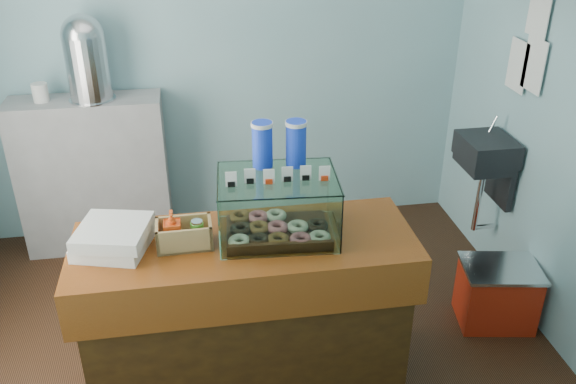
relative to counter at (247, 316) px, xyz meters
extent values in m
plane|color=black|center=(0.00, 0.25, -0.46)|extent=(3.50, 3.50, 0.00)
cube|color=#7CABB5|center=(0.00, 1.75, 0.94)|extent=(3.50, 0.04, 2.80)
cube|color=#7CABB5|center=(0.00, -1.25, 0.94)|extent=(3.50, 0.04, 2.80)
cube|color=black|center=(1.58, 0.80, 0.44)|extent=(0.30, 0.35, 0.15)
cube|color=black|center=(1.71, 0.80, 0.24)|extent=(0.04, 0.30, 0.35)
cylinder|color=silver|center=(1.65, 0.90, 0.56)|extent=(0.02, 0.02, 0.12)
cylinder|color=silver|center=(1.58, 0.80, 0.09)|extent=(0.04, 0.04, 0.45)
cube|color=white|center=(1.73, 0.70, 0.99)|extent=(0.01, 0.21, 0.30)
cube|color=white|center=(1.73, 0.87, 0.94)|extent=(0.01, 0.21, 0.30)
cube|color=white|center=(1.73, 0.75, 1.29)|extent=(0.01, 0.21, 0.30)
cube|color=#40260C|center=(0.00, 0.00, -0.04)|extent=(1.50, 0.56, 0.84)
cube|color=#4E230A|center=(0.00, 0.00, 0.41)|extent=(1.60, 0.60, 0.06)
cube|color=#4E230A|center=(0.00, -0.28, 0.29)|extent=(1.60, 0.04, 0.18)
cube|color=#98989A|center=(-0.90, 1.57, 0.09)|extent=(1.00, 0.32, 1.10)
cube|color=#371A10|center=(0.16, 0.03, 0.45)|extent=(0.50, 0.37, 0.02)
torus|color=beige|center=(-0.03, -0.06, 0.48)|extent=(0.10, 0.10, 0.03)
torus|color=black|center=(0.06, -0.07, 0.48)|extent=(0.10, 0.10, 0.03)
torus|color=brown|center=(0.15, -0.08, 0.48)|extent=(0.10, 0.10, 0.03)
torus|color=#D36373|center=(0.24, -0.08, 0.48)|extent=(0.10, 0.10, 0.03)
torus|color=beige|center=(0.33, -0.09, 0.48)|extent=(0.10, 0.10, 0.03)
torus|color=black|center=(-0.02, 0.05, 0.48)|extent=(0.10, 0.10, 0.03)
torus|color=brown|center=(0.07, 0.04, 0.48)|extent=(0.10, 0.10, 0.03)
torus|color=#D36373|center=(0.16, 0.03, 0.48)|extent=(0.10, 0.10, 0.03)
torus|color=beige|center=(0.25, 0.03, 0.48)|extent=(0.10, 0.10, 0.03)
torus|color=black|center=(0.34, 0.02, 0.48)|extent=(0.10, 0.10, 0.03)
torus|color=brown|center=(-0.01, 0.16, 0.48)|extent=(0.10, 0.10, 0.03)
torus|color=#D36373|center=(0.08, 0.15, 0.48)|extent=(0.10, 0.10, 0.03)
torus|color=beige|center=(0.17, 0.15, 0.48)|extent=(0.10, 0.10, 0.03)
cube|color=white|center=(0.15, -0.16, 0.59)|extent=(0.53, 0.04, 0.29)
cube|color=white|center=(0.18, 0.23, 0.59)|extent=(0.53, 0.04, 0.29)
cube|color=white|center=(-0.10, 0.05, 0.59)|extent=(0.03, 0.39, 0.29)
cube|color=white|center=(0.43, 0.02, 0.59)|extent=(0.03, 0.39, 0.29)
cube|color=white|center=(0.16, 0.03, 0.74)|extent=(0.57, 0.44, 0.01)
cube|color=white|center=(-0.05, 0.00, 0.77)|extent=(0.05, 0.01, 0.07)
cube|color=black|center=(-0.05, 0.00, 0.75)|extent=(0.03, 0.02, 0.02)
cube|color=white|center=(0.03, -0.01, 0.77)|extent=(0.05, 0.01, 0.07)
cube|color=black|center=(0.03, -0.01, 0.75)|extent=(0.03, 0.02, 0.02)
cube|color=white|center=(0.12, -0.01, 0.77)|extent=(0.05, 0.01, 0.07)
cube|color=red|center=(0.12, -0.01, 0.75)|extent=(0.03, 0.02, 0.02)
cube|color=white|center=(0.20, -0.02, 0.77)|extent=(0.05, 0.01, 0.07)
cube|color=black|center=(0.20, -0.02, 0.75)|extent=(0.03, 0.02, 0.02)
cube|color=white|center=(0.28, -0.02, 0.77)|extent=(0.05, 0.01, 0.07)
cube|color=black|center=(0.28, -0.02, 0.75)|extent=(0.03, 0.02, 0.02)
cube|color=white|center=(0.36, -0.03, 0.77)|extent=(0.05, 0.01, 0.07)
cube|color=red|center=(0.36, -0.03, 0.75)|extent=(0.03, 0.02, 0.02)
cylinder|color=blue|center=(0.11, 0.16, 0.85)|extent=(0.09, 0.09, 0.22)
cylinder|color=silver|center=(0.11, 0.16, 0.95)|extent=(0.10, 0.10, 0.02)
cylinder|color=blue|center=(0.27, 0.15, 0.85)|extent=(0.09, 0.09, 0.22)
cylinder|color=silver|center=(0.27, 0.15, 0.95)|extent=(0.10, 0.10, 0.02)
cube|color=tan|center=(-0.27, 0.01, 0.45)|extent=(0.25, 0.15, 0.01)
cube|color=tan|center=(-0.27, -0.06, 0.50)|extent=(0.25, 0.02, 0.12)
cube|color=tan|center=(-0.27, 0.07, 0.50)|extent=(0.25, 0.02, 0.12)
cube|color=tan|center=(-0.39, 0.00, 0.50)|extent=(0.02, 0.15, 0.12)
cube|color=tan|center=(-0.15, 0.01, 0.50)|extent=(0.02, 0.15, 0.12)
imported|color=#DB4614|center=(-0.32, 0.01, 0.54)|extent=(0.08, 0.08, 0.17)
cylinder|color=green|center=(-0.21, 0.01, 0.50)|extent=(0.06, 0.06, 0.10)
cylinder|color=silver|center=(-0.21, 0.01, 0.56)|extent=(0.05, 0.05, 0.01)
cube|color=silver|center=(-0.59, 0.04, 0.47)|extent=(0.37, 0.37, 0.06)
cube|color=silver|center=(-0.58, 0.02, 0.53)|extent=(0.36, 0.36, 0.06)
cylinder|color=silver|center=(-0.83, 1.56, 0.65)|extent=(0.30, 0.30, 0.01)
cylinder|color=silver|center=(-0.83, 1.56, 0.86)|extent=(0.27, 0.27, 0.41)
sphere|color=silver|center=(-0.83, 1.56, 1.06)|extent=(0.27, 0.27, 0.27)
cube|color=#B5220E|center=(1.51, 0.28, -0.27)|extent=(0.47, 0.38, 0.37)
cube|color=silver|center=(1.51, 0.28, -0.08)|extent=(0.49, 0.41, 0.02)
camera|label=1|loc=(-0.19, -2.39, 1.95)|focal=38.00mm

